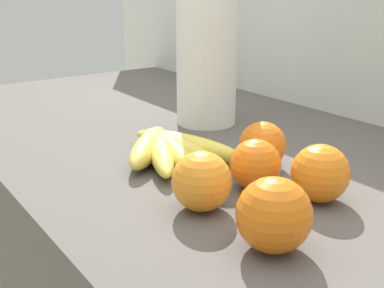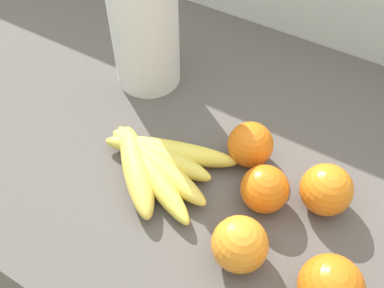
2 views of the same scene
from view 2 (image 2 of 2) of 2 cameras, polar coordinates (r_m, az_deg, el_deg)
The scene contains 9 objects.
counter at distance 1.07m, azimuth 5.79°, elevation -16.92°, with size 1.72×0.66×0.88m, color #514C47.
wall_back at distance 1.10m, azimuth 15.19°, elevation 3.07°, with size 2.12×0.06×1.30m, color silver.
banana_bunch at distance 0.66m, azimuth -4.82°, elevation -2.49°, with size 0.21×0.18×0.04m.
orange_right at distance 0.57m, azimuth 17.39°, elevation -17.17°, with size 0.08×0.08×0.08m, color orange.
orange_back_left at distance 0.64m, azimuth 16.85°, elevation -5.62°, with size 0.07×0.07×0.07m, color orange.
orange_front at distance 0.62m, azimuth 9.31°, elevation -5.71°, with size 0.07×0.07×0.07m, color orange.
orange_center at distance 0.57m, azimuth 6.15°, elevation -12.68°, with size 0.07×0.07×0.07m, color orange.
orange_back_right at distance 0.67m, azimuth 7.44°, elevation -0.17°, with size 0.07×0.07×0.07m, color orange.
paper_towel_roll at distance 0.74m, azimuth -6.28°, elevation 16.40°, with size 0.11×0.11×0.30m.
Camera 2 is at (0.12, -0.41, 1.43)m, focal length 41.56 mm.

